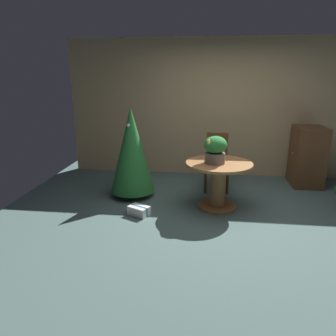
{
  "coord_description": "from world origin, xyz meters",
  "views": [
    {
      "loc": [
        -0.34,
        -3.93,
        1.89
      ],
      "look_at": [
        -0.84,
        0.21,
        0.67
      ],
      "focal_mm": 33.23,
      "sensor_mm": 36.0,
      "label": 1
    }
  ],
  "objects_px": {
    "holiday_tree": "(132,150)",
    "round_dining_table": "(218,179)",
    "flower_vase": "(215,149)",
    "wooden_cabinet": "(307,156)",
    "gift_box_cream": "(139,211)",
    "wooden_chair_far": "(217,158)"
  },
  "relations": [
    {
      "from": "wooden_chair_far",
      "to": "round_dining_table",
      "type": "bearing_deg",
      "value": -90.0
    },
    {
      "from": "holiday_tree",
      "to": "gift_box_cream",
      "type": "height_order",
      "value": "holiday_tree"
    },
    {
      "from": "round_dining_table",
      "to": "flower_vase",
      "type": "height_order",
      "value": "flower_vase"
    },
    {
      "from": "flower_vase",
      "to": "wooden_cabinet",
      "type": "relative_size",
      "value": 0.37
    },
    {
      "from": "gift_box_cream",
      "to": "flower_vase",
      "type": "bearing_deg",
      "value": 19.29
    },
    {
      "from": "wooden_chair_far",
      "to": "wooden_cabinet",
      "type": "distance_m",
      "value": 1.65
    },
    {
      "from": "gift_box_cream",
      "to": "wooden_chair_far",
      "type": "bearing_deg",
      "value": 48.95
    },
    {
      "from": "round_dining_table",
      "to": "gift_box_cream",
      "type": "distance_m",
      "value": 1.25
    },
    {
      "from": "holiday_tree",
      "to": "wooden_cabinet",
      "type": "bearing_deg",
      "value": 16.7
    },
    {
      "from": "wooden_chair_far",
      "to": "gift_box_cream",
      "type": "bearing_deg",
      "value": -131.05
    },
    {
      "from": "flower_vase",
      "to": "wooden_chair_far",
      "type": "bearing_deg",
      "value": 85.77
    },
    {
      "from": "holiday_tree",
      "to": "round_dining_table",
      "type": "bearing_deg",
      "value": -13.61
    },
    {
      "from": "flower_vase",
      "to": "wooden_cabinet",
      "type": "bearing_deg",
      "value": 37.21
    },
    {
      "from": "flower_vase",
      "to": "gift_box_cream",
      "type": "xyz_separation_m",
      "value": [
        -1.05,
        -0.37,
        -0.85
      ]
    },
    {
      "from": "wooden_chair_far",
      "to": "gift_box_cream",
      "type": "xyz_separation_m",
      "value": [
        -1.11,
        -1.28,
        -0.48
      ]
    },
    {
      "from": "round_dining_table",
      "to": "holiday_tree",
      "type": "relative_size",
      "value": 0.67
    },
    {
      "from": "holiday_tree",
      "to": "wooden_chair_far",
      "type": "bearing_deg",
      "value": 21.27
    },
    {
      "from": "wooden_chair_far",
      "to": "wooden_cabinet",
      "type": "xyz_separation_m",
      "value": [
        1.61,
        0.36,
        -0.01
      ]
    },
    {
      "from": "flower_vase",
      "to": "holiday_tree",
      "type": "relative_size",
      "value": 0.27
    },
    {
      "from": "holiday_tree",
      "to": "gift_box_cream",
      "type": "bearing_deg",
      "value": -71.0
    },
    {
      "from": "wooden_cabinet",
      "to": "gift_box_cream",
      "type": "bearing_deg",
      "value": -148.95
    },
    {
      "from": "flower_vase",
      "to": "wooden_cabinet",
      "type": "distance_m",
      "value": 2.14
    }
  ]
}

